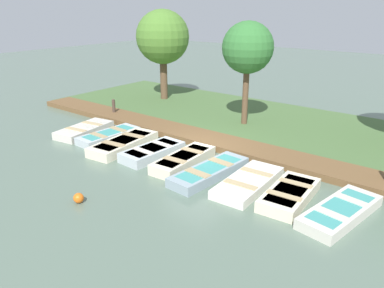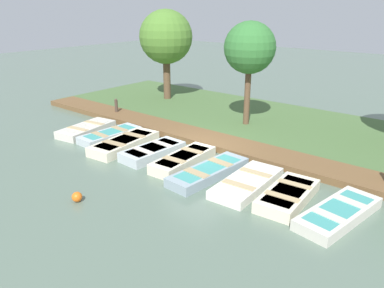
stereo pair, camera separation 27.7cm
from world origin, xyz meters
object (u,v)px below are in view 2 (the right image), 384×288
(rowboat_7, at_px, (288,195))
(mooring_post_near, at_px, (116,107))
(rowboat_0, at_px, (86,129))
(rowboat_5, at_px, (209,172))
(rowboat_3, at_px, (153,151))
(rowboat_4, at_px, (183,160))
(rowboat_6, at_px, (247,183))
(rowboat_2, at_px, (125,143))
(park_tree_far_left, at_px, (166,38))
(rowboat_1, at_px, (110,135))
(rowboat_8, at_px, (339,213))
(park_tree_left, at_px, (250,49))
(buoy, at_px, (77,197))

(rowboat_7, bearing_deg, mooring_post_near, -107.67)
(rowboat_0, distance_m, rowboat_5, 7.39)
(rowboat_3, relative_size, rowboat_5, 0.79)
(rowboat_4, relative_size, rowboat_7, 1.12)
(rowboat_6, bearing_deg, rowboat_2, -91.44)
(mooring_post_near, bearing_deg, rowboat_7, 76.08)
(rowboat_6, xyz_separation_m, park_tree_far_left, (-7.02, -10.07, 3.73))
(rowboat_0, relative_size, park_tree_far_left, 0.53)
(rowboat_3, bearing_deg, park_tree_far_left, -138.35)
(rowboat_2, relative_size, mooring_post_near, 3.39)
(rowboat_1, bearing_deg, mooring_post_near, -132.55)
(rowboat_1, height_order, rowboat_8, rowboat_1)
(rowboat_0, bearing_deg, rowboat_1, 87.98)
(rowboat_3, height_order, rowboat_5, rowboat_3)
(rowboat_5, relative_size, rowboat_6, 1.10)
(rowboat_6, relative_size, park_tree_far_left, 0.56)
(rowboat_1, distance_m, rowboat_8, 10.39)
(rowboat_2, relative_size, park_tree_left, 0.66)
(rowboat_8, relative_size, buoy, 10.05)
(rowboat_8, height_order, mooring_post_near, mooring_post_near)
(park_tree_far_left, bearing_deg, rowboat_3, 38.95)
(buoy, bearing_deg, rowboat_4, 170.50)
(rowboat_8, bearing_deg, rowboat_1, -81.77)
(rowboat_1, xyz_separation_m, rowboat_8, (0.29, 10.39, -0.00))
(rowboat_4, bearing_deg, rowboat_7, 85.66)
(rowboat_1, xyz_separation_m, rowboat_6, (0.24, 7.35, -0.02))
(rowboat_3, bearing_deg, rowboat_0, -88.53)
(rowboat_8, relative_size, park_tree_left, 0.64)
(rowboat_0, xyz_separation_m, rowboat_1, (-0.18, 1.53, -0.01))
(buoy, bearing_deg, rowboat_7, 129.46)
(rowboat_7, distance_m, park_tree_far_left, 14.01)
(rowboat_2, xyz_separation_m, rowboat_5, (0.02, 4.47, -0.03))
(rowboat_0, height_order, park_tree_far_left, park_tree_far_left)
(rowboat_5, distance_m, park_tree_far_left, 11.77)
(rowboat_5, bearing_deg, park_tree_left, -156.62)
(rowboat_3, height_order, buoy, rowboat_3)
(rowboat_7, xyz_separation_m, park_tree_left, (-5.54, -4.90, 3.63))
(rowboat_4, height_order, rowboat_7, rowboat_4)
(rowboat_0, relative_size, rowboat_5, 0.86)
(rowboat_2, distance_m, rowboat_8, 9.01)
(rowboat_6, distance_m, mooring_post_near, 10.32)
(rowboat_8, bearing_deg, rowboat_0, -80.70)
(rowboat_3, height_order, park_tree_left, park_tree_left)
(rowboat_8, bearing_deg, rowboat_6, -81.16)
(rowboat_2, distance_m, rowboat_6, 5.97)
(rowboat_7, height_order, park_tree_far_left, park_tree_far_left)
(rowboat_7, bearing_deg, rowboat_8, 85.18)
(rowboat_8, bearing_deg, rowboat_4, -81.40)
(rowboat_0, xyz_separation_m, rowboat_8, (0.11, 11.92, -0.01))
(rowboat_2, bearing_deg, park_tree_left, 149.83)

